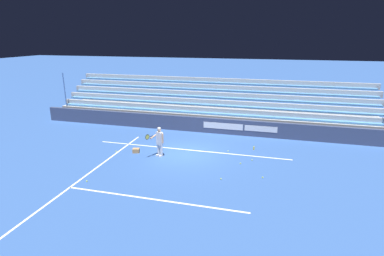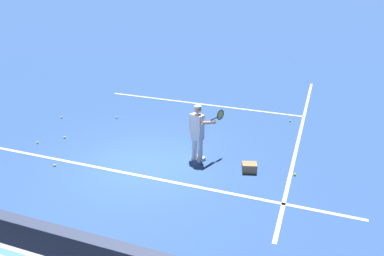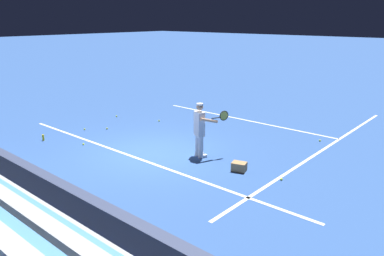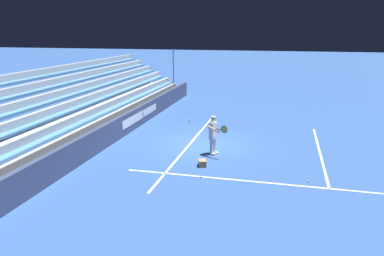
{
  "view_description": "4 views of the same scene",
  "coord_description": "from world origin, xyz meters",
  "px_view_note": "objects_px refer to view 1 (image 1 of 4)",
  "views": [
    {
      "loc": [
        -4.52,
        16.02,
        6.66
      ],
      "look_at": [
        -0.17,
        -0.36,
        1.47
      ],
      "focal_mm": 28.0,
      "sensor_mm": 36.0,
      "label": 1
    },
    {
      "loc": [
        4.59,
        -8.33,
        5.31
      ],
      "look_at": [
        0.99,
        1.61,
        0.67
      ],
      "focal_mm": 35.0,
      "sensor_mm": 36.0,
      "label": 2
    },
    {
      "loc": [
        8.45,
        -7.6,
        4.2
      ],
      "look_at": [
        1.43,
        0.5,
        1.02
      ],
      "focal_mm": 35.0,
      "sensor_mm": 36.0,
      "label": 3
    },
    {
      "loc": [
        16.94,
        3.74,
        5.39
      ],
      "look_at": [
        1.06,
        -0.18,
        1.04
      ],
      "focal_mm": 35.0,
      "sensor_mm": 36.0,
      "label": 4
    }
  ],
  "objects_px": {
    "tennis_ball_far_right": "(228,151)",
    "tennis_ball_by_box": "(252,160)",
    "tennis_ball_far_left": "(87,181)",
    "ball_box_cardboard": "(136,151)",
    "tennis_ball_midcourt": "(116,151)",
    "tennis_ball_stray_back": "(221,179)",
    "water_bottle": "(254,148)",
    "tennis_ball_toward_net": "(263,177)",
    "tennis_ball_near_player": "(240,163)",
    "tennis_player": "(159,142)"
  },
  "relations": [
    {
      "from": "tennis_ball_near_player",
      "to": "tennis_ball_toward_net",
      "type": "bearing_deg",
      "value": 130.71
    },
    {
      "from": "tennis_ball_far_left",
      "to": "ball_box_cardboard",
      "type": "bearing_deg",
      "value": -99.3
    },
    {
      "from": "tennis_player",
      "to": "tennis_ball_far_right",
      "type": "height_order",
      "value": "tennis_player"
    },
    {
      "from": "tennis_player",
      "to": "tennis_ball_far_left",
      "type": "distance_m",
      "value": 4.6
    },
    {
      "from": "ball_box_cardboard",
      "to": "water_bottle",
      "type": "relative_size",
      "value": 1.82
    },
    {
      "from": "tennis_ball_toward_net",
      "to": "water_bottle",
      "type": "distance_m",
      "value": 3.83
    },
    {
      "from": "ball_box_cardboard",
      "to": "water_bottle",
      "type": "distance_m",
      "value": 7.16
    },
    {
      "from": "tennis_player",
      "to": "tennis_ball_far_right",
      "type": "bearing_deg",
      "value": -154.96
    },
    {
      "from": "ball_box_cardboard",
      "to": "tennis_ball_by_box",
      "type": "relative_size",
      "value": 6.06
    },
    {
      "from": "tennis_ball_near_player",
      "to": "water_bottle",
      "type": "distance_m",
      "value": 2.4
    },
    {
      "from": "tennis_ball_midcourt",
      "to": "tennis_ball_by_box",
      "type": "bearing_deg",
      "value": -174.46
    },
    {
      "from": "tennis_ball_toward_net",
      "to": "tennis_ball_stray_back",
      "type": "bearing_deg",
      "value": 19.51
    },
    {
      "from": "tennis_ball_by_box",
      "to": "tennis_ball_stray_back",
      "type": "relative_size",
      "value": 1.0
    },
    {
      "from": "ball_box_cardboard",
      "to": "tennis_ball_midcourt",
      "type": "distance_m",
      "value": 1.24
    },
    {
      "from": "tennis_ball_by_box",
      "to": "water_bottle",
      "type": "bearing_deg",
      "value": -89.64
    },
    {
      "from": "tennis_ball_stray_back",
      "to": "water_bottle",
      "type": "distance_m",
      "value": 4.64
    },
    {
      "from": "ball_box_cardboard",
      "to": "tennis_ball_near_player",
      "type": "distance_m",
      "value": 6.23
    },
    {
      "from": "tennis_ball_midcourt",
      "to": "tennis_ball_near_player",
      "type": "xyz_separation_m",
      "value": [
        -7.44,
        -0.14,
        0.0
      ]
    },
    {
      "from": "tennis_player",
      "to": "tennis_ball_midcourt",
      "type": "relative_size",
      "value": 25.98
    },
    {
      "from": "tennis_player",
      "to": "tennis_ball_far_left",
      "type": "bearing_deg",
      "value": 60.46
    },
    {
      "from": "tennis_ball_near_player",
      "to": "water_bottle",
      "type": "bearing_deg",
      "value": -103.68
    },
    {
      "from": "tennis_ball_midcourt",
      "to": "tennis_ball_toward_net",
      "type": "bearing_deg",
      "value": 171.53
    },
    {
      "from": "tennis_ball_stray_back",
      "to": "water_bottle",
      "type": "height_order",
      "value": "water_bottle"
    },
    {
      "from": "tennis_ball_midcourt",
      "to": "water_bottle",
      "type": "height_order",
      "value": "water_bottle"
    },
    {
      "from": "tennis_ball_near_player",
      "to": "tennis_ball_by_box",
      "type": "height_order",
      "value": "same"
    },
    {
      "from": "ball_box_cardboard",
      "to": "tennis_ball_near_player",
      "type": "relative_size",
      "value": 6.06
    },
    {
      "from": "tennis_ball_near_player",
      "to": "tennis_ball_toward_net",
      "type": "relative_size",
      "value": 1.0
    },
    {
      "from": "tennis_ball_by_box",
      "to": "tennis_ball_near_player",
      "type": "bearing_deg",
      "value": 47.7
    },
    {
      "from": "tennis_ball_midcourt",
      "to": "tennis_ball_far_left",
      "type": "bearing_deg",
      "value": 98.12
    },
    {
      "from": "tennis_ball_toward_net",
      "to": "water_bottle",
      "type": "xyz_separation_m",
      "value": [
        0.67,
        -3.77,
        0.08
      ]
    },
    {
      "from": "tennis_ball_toward_net",
      "to": "water_bottle",
      "type": "relative_size",
      "value": 0.3
    },
    {
      "from": "tennis_ball_far_right",
      "to": "tennis_ball_far_left",
      "type": "bearing_deg",
      "value": 43.58
    },
    {
      "from": "tennis_player",
      "to": "tennis_ball_far_right",
      "type": "relative_size",
      "value": 25.98
    },
    {
      "from": "water_bottle",
      "to": "tennis_ball_by_box",
      "type": "bearing_deg",
      "value": 90.36
    },
    {
      "from": "tennis_ball_toward_net",
      "to": "tennis_ball_stray_back",
      "type": "height_order",
      "value": "same"
    },
    {
      "from": "tennis_ball_midcourt",
      "to": "tennis_ball_far_right",
      "type": "bearing_deg",
      "value": -164.44
    },
    {
      "from": "tennis_player",
      "to": "tennis_ball_stray_back",
      "type": "height_order",
      "value": "tennis_player"
    },
    {
      "from": "tennis_player",
      "to": "water_bottle",
      "type": "distance_m",
      "value": 5.81
    },
    {
      "from": "tennis_ball_stray_back",
      "to": "tennis_ball_far_right",
      "type": "bearing_deg",
      "value": -86.95
    },
    {
      "from": "water_bottle",
      "to": "tennis_ball_near_player",
      "type": "bearing_deg",
      "value": 76.32
    },
    {
      "from": "tennis_ball_stray_back",
      "to": "ball_box_cardboard",
      "type": "bearing_deg",
      "value": -21.77
    },
    {
      "from": "tennis_ball_near_player",
      "to": "tennis_ball_by_box",
      "type": "distance_m",
      "value": 0.86
    },
    {
      "from": "tennis_player",
      "to": "ball_box_cardboard",
      "type": "distance_m",
      "value": 1.74
    },
    {
      "from": "tennis_ball_toward_net",
      "to": "tennis_ball_by_box",
      "type": "height_order",
      "value": "same"
    },
    {
      "from": "tennis_ball_toward_net",
      "to": "tennis_ball_by_box",
      "type": "bearing_deg",
      "value": -72.33
    },
    {
      "from": "tennis_ball_near_player",
      "to": "tennis_ball_far_right",
      "type": "xyz_separation_m",
      "value": [
        0.92,
        -1.67,
        0.0
      ]
    },
    {
      "from": "tennis_ball_midcourt",
      "to": "tennis_ball_by_box",
      "type": "xyz_separation_m",
      "value": [
        -8.02,
        -0.78,
        0.0
      ]
    },
    {
      "from": "tennis_ball_stray_back",
      "to": "water_bottle",
      "type": "xyz_separation_m",
      "value": [
        -1.29,
        -4.46,
        0.08
      ]
    },
    {
      "from": "tennis_ball_far_right",
      "to": "tennis_ball_by_box",
      "type": "bearing_deg",
      "value": 145.31
    },
    {
      "from": "tennis_player",
      "to": "tennis_ball_by_box",
      "type": "xyz_separation_m",
      "value": [
        -5.24,
        -0.71,
        -0.86
      ]
    }
  ]
}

